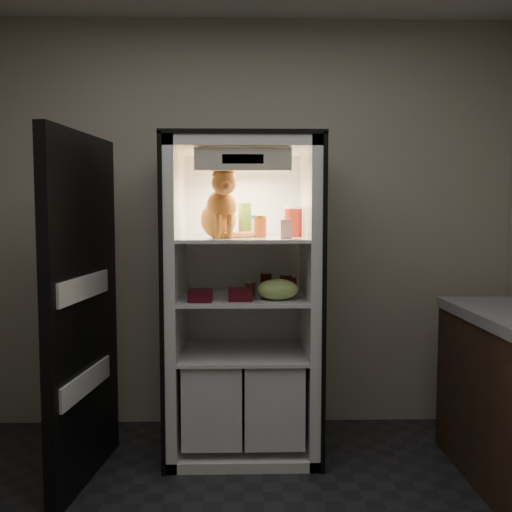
% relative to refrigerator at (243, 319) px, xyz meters
% --- Properties ---
extents(room_shell, '(3.60, 3.60, 3.60)m').
position_rel_refrigerator_xyz_m(room_shell, '(0.00, -1.38, 0.83)').
color(room_shell, white).
rests_on(room_shell, floor).
extents(refrigerator, '(0.90, 0.72, 1.88)m').
position_rel_refrigerator_xyz_m(refrigerator, '(0.00, 0.00, 0.00)').
color(refrigerator, white).
rests_on(refrigerator, floor).
extents(fridge_door, '(0.16, 0.87, 1.85)m').
position_rel_refrigerator_xyz_m(fridge_door, '(-0.85, -0.41, 0.12)').
color(fridge_door, black).
rests_on(fridge_door, floor).
extents(tabby_cat, '(0.37, 0.40, 0.41)m').
position_rel_refrigerator_xyz_m(tabby_cat, '(-0.13, -0.14, 0.65)').
color(tabby_cat, '#CA6819').
rests_on(tabby_cat, refrigerator).
extents(parmesan_shaker, '(0.08, 0.08, 0.20)m').
position_rel_refrigerator_xyz_m(parmesan_shaker, '(0.01, -0.05, 0.60)').
color(parmesan_shaker, '#227D24').
rests_on(parmesan_shaker, refrigerator).
extents(mayo_tub, '(0.09, 0.09, 0.13)m').
position_rel_refrigerator_xyz_m(mayo_tub, '(0.04, 0.07, 0.56)').
color(mayo_tub, white).
rests_on(mayo_tub, refrigerator).
extents(salsa_jar, '(0.07, 0.07, 0.13)m').
position_rel_refrigerator_xyz_m(salsa_jar, '(0.10, -0.08, 0.56)').
color(salsa_jar, maroon).
rests_on(salsa_jar, refrigerator).
extents(pepper_jar, '(0.11, 0.11, 0.18)m').
position_rel_refrigerator_xyz_m(pepper_jar, '(0.30, 0.00, 0.59)').
color(pepper_jar, '#A72116').
rests_on(pepper_jar, refrigerator).
extents(cream_carton, '(0.06, 0.06, 0.11)m').
position_rel_refrigerator_xyz_m(cream_carton, '(0.24, -0.23, 0.55)').
color(cream_carton, white).
rests_on(cream_carton, refrigerator).
extents(soda_can_a, '(0.07, 0.07, 0.13)m').
position_rel_refrigerator_xyz_m(soda_can_a, '(0.14, 0.05, 0.21)').
color(soda_can_a, black).
rests_on(soda_can_a, refrigerator).
extents(soda_can_b, '(0.06, 0.06, 0.12)m').
position_rel_refrigerator_xyz_m(soda_can_b, '(0.29, -0.05, 0.21)').
color(soda_can_b, black).
rests_on(soda_can_b, refrigerator).
extents(soda_can_c, '(0.07, 0.07, 0.13)m').
position_rel_refrigerator_xyz_m(soda_can_c, '(0.25, -0.08, 0.22)').
color(soda_can_c, black).
rests_on(soda_can_c, refrigerator).
extents(condiment_jar, '(0.06, 0.06, 0.09)m').
position_rel_refrigerator_xyz_m(condiment_jar, '(0.04, -0.03, 0.19)').
color(condiment_jar, '#5D301A').
rests_on(condiment_jar, refrigerator).
extents(grape_bag, '(0.24, 0.17, 0.12)m').
position_rel_refrigerator_xyz_m(grape_bag, '(0.20, -0.20, 0.21)').
color(grape_bag, '#8EB353').
rests_on(grape_bag, refrigerator).
extents(berry_box_left, '(0.13, 0.13, 0.07)m').
position_rel_refrigerator_xyz_m(berry_box_left, '(-0.24, -0.25, 0.18)').
color(berry_box_left, '#500D16').
rests_on(berry_box_left, refrigerator).
extents(berry_box_right, '(0.13, 0.13, 0.07)m').
position_rel_refrigerator_xyz_m(berry_box_right, '(-0.02, -0.22, 0.18)').
color(berry_box_right, '#500D16').
rests_on(berry_box_right, refrigerator).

